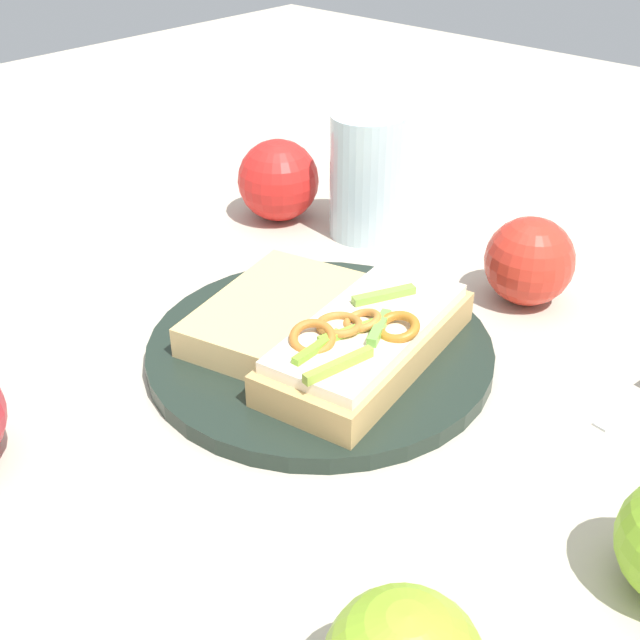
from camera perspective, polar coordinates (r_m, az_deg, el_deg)
ground_plane at (r=0.61m, az=0.00°, el=-2.65°), size 2.00×2.00×0.00m
plate at (r=0.61m, az=0.00°, el=-2.13°), size 0.26×0.26×0.01m
sandwich at (r=0.58m, az=3.44°, el=-1.46°), size 0.20×0.11×0.05m
bread_slice_side at (r=0.62m, az=-3.27°, el=0.49°), size 0.16×0.12×0.02m
apple_0 at (r=0.69m, az=14.77°, el=4.10°), size 0.08×0.08×0.08m
apple_1 at (r=0.82m, az=-3.01°, el=9.97°), size 0.10×0.10×0.08m
drinking_glass at (r=0.78m, az=3.34°, el=10.24°), size 0.07×0.07×0.12m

